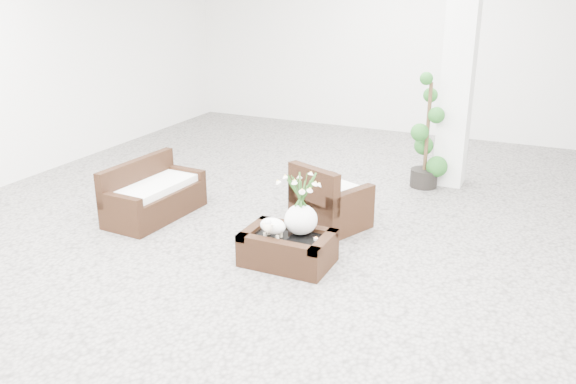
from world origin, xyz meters
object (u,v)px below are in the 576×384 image
at_px(loveseat, 154,190).
at_px(topiary, 427,132).
at_px(coffee_table, 288,249).
at_px(armchair, 331,195).

height_order(loveseat, topiary, topiary).
bearing_deg(coffee_table, loveseat, 166.44).
relative_size(coffee_table, topiary, 0.57).
distance_m(loveseat, topiary, 3.76).
relative_size(armchair, loveseat, 0.61).
xyz_separation_m(armchair, loveseat, (-2.08, -0.62, -0.05)).
xyz_separation_m(coffee_table, loveseat, (-2.03, 0.49, 0.19)).
bearing_deg(topiary, loveseat, -137.44).
bearing_deg(topiary, armchair, -109.44).
relative_size(coffee_table, loveseat, 0.70).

